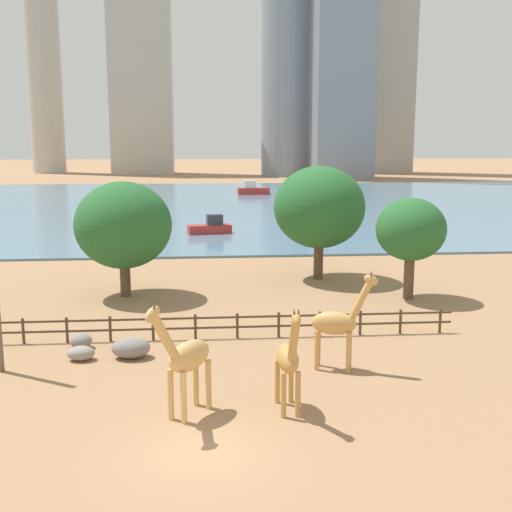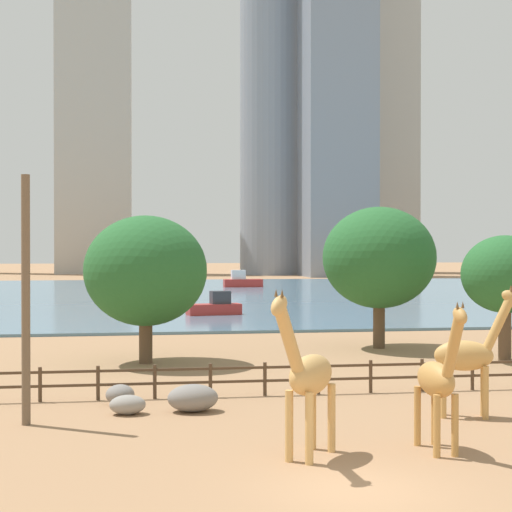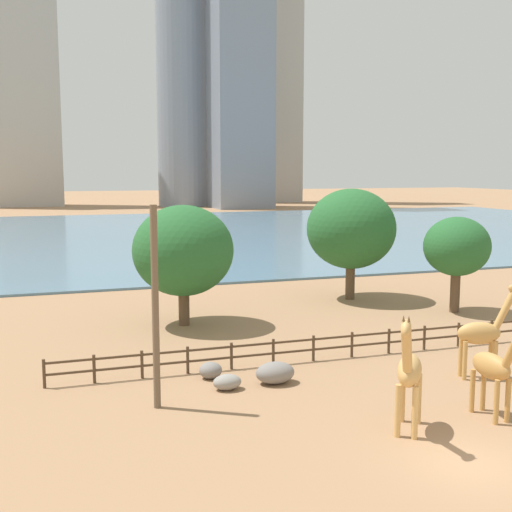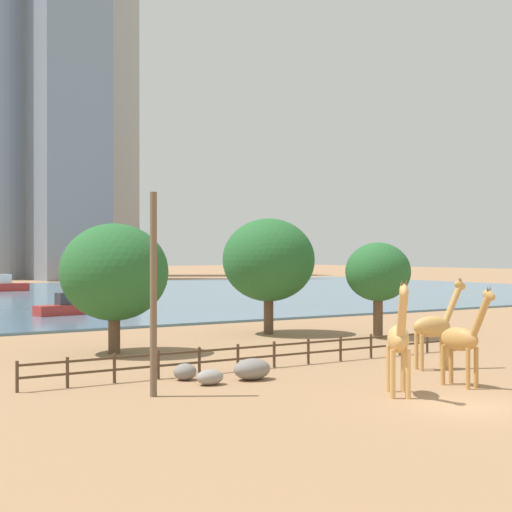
# 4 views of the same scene
# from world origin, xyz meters

# --- Properties ---
(ground_plane) EXTENTS (400.00, 400.00, 0.00)m
(ground_plane) POSITION_xyz_m (0.00, 80.00, 0.00)
(ground_plane) COLOR #9E7551
(harbor_water) EXTENTS (180.00, 86.00, 0.20)m
(harbor_water) POSITION_xyz_m (0.00, 77.00, 0.10)
(harbor_water) COLOR slate
(harbor_water) RESTS_ON ground
(giraffe_tall) EXTENTS (2.52, 3.07, 4.70)m
(giraffe_tall) POSITION_xyz_m (-0.51, 2.90, 2.26)
(giraffe_tall) COLOR tan
(giraffe_tall) RESTS_ON ground
(giraffe_companion) EXTENTS (2.93, 1.39, 4.49)m
(giraffe_companion) POSITION_xyz_m (5.98, 7.20, 2.11)
(giraffe_companion) COLOR tan
(giraffe_companion) RESTS_ON ground
(giraffe_young) EXTENTS (0.86, 2.85, 4.34)m
(giraffe_young) POSITION_xyz_m (3.25, 2.98, 2.04)
(giraffe_young) COLOR #C18C47
(giraffe_young) RESTS_ON ground
(utility_pole) EXTENTS (0.28, 0.28, 8.12)m
(utility_pole) POSITION_xyz_m (-8.72, 8.17, 4.06)
(utility_pole) COLOR brown
(utility_pole) RESTS_ON ground
(boulder_near_fence) EXTENTS (1.78, 1.28, 0.96)m
(boulder_near_fence) POSITION_xyz_m (-3.23, 9.45, 0.48)
(boulder_near_fence) COLOR gray
(boulder_near_fence) RESTS_ON ground
(boulder_by_pole) EXTENTS (1.05, 1.00, 0.75)m
(boulder_by_pole) POSITION_xyz_m (-5.79, 11.02, 0.37)
(boulder_by_pole) COLOR gray
(boulder_by_pole) RESTS_ON ground
(boulder_small) EXTENTS (1.25, 0.90, 0.67)m
(boulder_small) POSITION_xyz_m (-5.49, 9.31, 0.34)
(boulder_small) COLOR gray
(boulder_small) RESTS_ON ground
(enclosure_fence) EXTENTS (26.12, 0.14, 1.30)m
(enclosure_fence) POSITION_xyz_m (-0.12, 12.00, 0.76)
(enclosure_fence) COLOR #4C3826
(enclosure_fence) RESTS_ON ground
(tree_left_large) EXTENTS (4.36, 4.36, 6.39)m
(tree_left_large) POSITION_xyz_m (13.12, 19.22, 4.39)
(tree_left_large) COLOR brown
(tree_left_large) RESTS_ON ground
(tree_center_broad) EXTENTS (6.11, 6.11, 7.37)m
(tree_center_broad) POSITION_xyz_m (-4.81, 21.34, 4.60)
(tree_center_broad) COLOR brown
(tree_center_broad) RESTS_ON ground
(tree_right_tall) EXTENTS (6.47, 6.47, 8.11)m
(tree_right_tall) POSITION_xyz_m (8.45, 25.37, 5.18)
(tree_right_tall) COLOR brown
(tree_right_tall) RESTS_ON ground
(boat_ferry) EXTENTS (5.53, 2.12, 2.41)m
(boat_ferry) POSITION_xyz_m (9.08, 92.76, 1.02)
(boat_ferry) COLOR #B22D28
(boat_ferry) RESTS_ON harbor_water
(boat_sailboat) EXTENTS (4.67, 2.38, 1.96)m
(boat_sailboat) POSITION_xyz_m (1.03, 46.96, 0.86)
(boat_sailboat) COLOR #B22D28
(boat_sailboat) RESTS_ON harbor_water
(skyline_tower_needle) EXTENTS (13.85, 13.25, 90.87)m
(skyline_tower_needle) POSITION_xyz_m (34.21, 137.08, 45.43)
(skyline_tower_needle) COLOR gray
(skyline_tower_needle) RESTS_ON ground
(skyline_tower_glass) EXTENTS (17.06, 8.73, 96.66)m
(skyline_tower_glass) POSITION_xyz_m (50.65, 161.30, 48.33)
(skyline_tower_glass) COLOR #B7B2A8
(skyline_tower_glass) RESTS_ON ground
(skyline_block_left) EXTENTS (16.53, 11.05, 63.38)m
(skyline_block_left) POSITION_xyz_m (-15.68, 161.82, 31.69)
(skyline_block_left) COLOR #B7B2A8
(skyline_block_left) RESTS_ON ground
(skyline_block_right) EXTENTS (12.99, 12.99, 82.36)m
(skyline_block_right) POSITION_xyz_m (22.37, 149.32, 41.18)
(skyline_block_right) COLOR gray
(skyline_block_right) RESTS_ON ground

